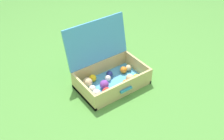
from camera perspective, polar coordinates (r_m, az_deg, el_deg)
name	(u,v)px	position (r m, az deg, el deg)	size (l,w,h in m)	color
ground_plane	(113,91)	(2.25, 0.16, -4.41)	(16.00, 16.00, 0.00)	#4C8C38
open_suitcase	(108,72)	(2.27, -0.89, -0.47)	(0.57, 0.47, 0.50)	#4799C6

